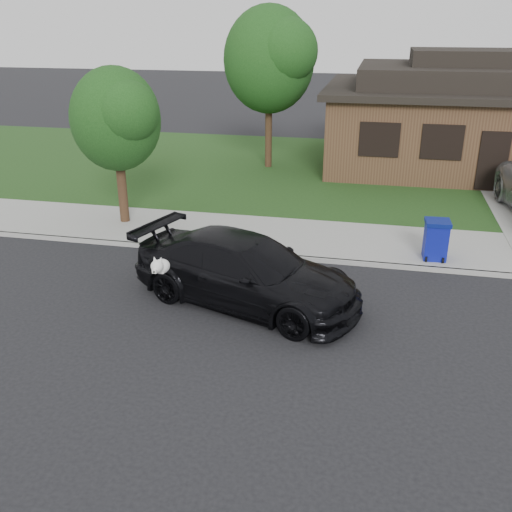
# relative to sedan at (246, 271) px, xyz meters

# --- Properties ---
(ground) EXTENTS (120.00, 120.00, 0.00)m
(ground) POSITION_rel_sedan_xyz_m (2.65, -0.87, -0.76)
(ground) COLOR black
(ground) RESTS_ON ground
(sidewalk) EXTENTS (60.00, 3.00, 0.12)m
(sidewalk) POSITION_rel_sedan_xyz_m (2.65, 4.13, -0.70)
(sidewalk) COLOR gray
(sidewalk) RESTS_ON ground
(curb) EXTENTS (60.00, 0.12, 0.12)m
(curb) POSITION_rel_sedan_xyz_m (2.65, 2.63, -0.70)
(curb) COLOR gray
(curb) RESTS_ON ground
(lawn) EXTENTS (60.00, 13.00, 0.13)m
(lawn) POSITION_rel_sedan_xyz_m (2.65, 12.13, -0.70)
(lawn) COLOR #193814
(lawn) RESTS_ON ground
(sedan) EXTENTS (5.65, 3.66, 1.52)m
(sedan) POSITION_rel_sedan_xyz_m (0.00, 0.00, 0.00)
(sedan) COLOR black
(sedan) RESTS_ON ground
(recycling_bin) EXTENTS (0.64, 0.68, 1.04)m
(recycling_bin) POSITION_rel_sedan_xyz_m (4.28, 3.23, -0.12)
(recycling_bin) COLOR navy
(recycling_bin) RESTS_ON sidewalk
(house) EXTENTS (12.60, 8.60, 4.65)m
(house) POSITION_rel_sedan_xyz_m (6.65, 14.13, 1.37)
(house) COLOR #422B1C
(house) RESTS_ON ground
(tree_0) EXTENTS (3.78, 3.60, 6.34)m
(tree_0) POSITION_rel_sedan_xyz_m (-1.68, 12.01, 3.72)
(tree_0) COLOR #332114
(tree_0) RESTS_ON ground
(tree_2) EXTENTS (2.73, 2.60, 4.59)m
(tree_2) POSITION_rel_sedan_xyz_m (-4.73, 4.24, 2.51)
(tree_2) COLOR #332114
(tree_2) RESTS_ON ground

